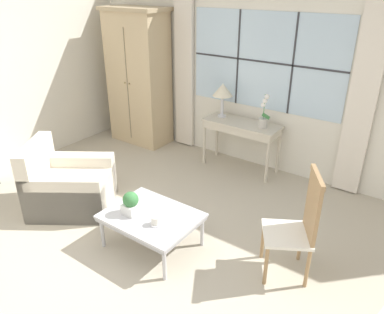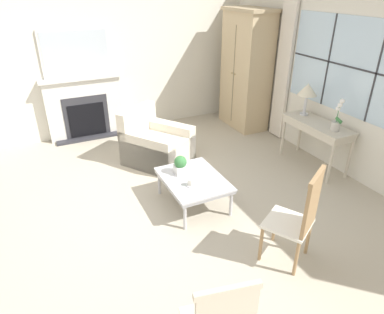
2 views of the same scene
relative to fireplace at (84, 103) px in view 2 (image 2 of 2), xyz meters
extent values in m
plane|color=#B2A893|center=(2.91, 0.32, -0.66)|extent=(14.00, 14.00, 0.00)
cube|color=silver|center=(2.91, 3.35, 0.74)|extent=(7.20, 0.06, 2.80)
cube|color=silver|center=(2.91, 3.32, 0.93)|extent=(2.32, 0.01, 1.34)
cube|color=#2D2D33|center=(2.49, 3.31, 0.93)|extent=(0.02, 0.02, 1.34)
cube|color=#2D2D33|center=(3.33, 3.31, 0.93)|extent=(0.02, 0.02, 1.34)
cube|color=#2D2D33|center=(2.91, 3.31, 0.93)|extent=(2.32, 0.02, 0.02)
cube|color=silver|center=(1.54, 3.27, 0.56)|extent=(0.33, 0.06, 2.41)
cube|color=silver|center=(-0.12, 0.92, 0.74)|extent=(0.06, 7.20, 2.80)
cube|color=#2D2D33|center=(0.08, 0.00, -0.64)|extent=(0.34, 1.22, 0.04)
cube|color=silver|center=(0.00, 0.00, -0.11)|extent=(0.18, 1.35, 1.10)
cube|color=silver|center=(0.03, 0.00, 0.47)|extent=(0.24, 1.43, 0.04)
cube|color=black|center=(0.10, 0.00, -0.30)|extent=(0.02, 0.65, 0.61)
cube|color=#2D2D33|center=(0.09, 0.00, -0.24)|extent=(0.01, 0.81, 0.77)
cube|color=silver|center=(-0.07, 0.00, 0.88)|extent=(0.04, 1.19, 0.83)
cube|color=silver|center=(-0.05, 0.00, 0.88)|extent=(0.01, 1.11, 0.75)
cube|color=tan|center=(0.78, 3.00, 0.43)|extent=(1.01, 0.55, 2.18)
cube|color=tan|center=(0.78, 3.00, 1.55)|extent=(1.09, 0.61, 0.06)
cube|color=#74644C|center=(0.78, 2.72, 0.39)|extent=(0.01, 0.01, 1.83)
sphere|color=#997F4C|center=(0.73, 2.71, 0.43)|extent=(0.03, 0.03, 0.03)
sphere|color=#997F4C|center=(0.83, 2.71, 0.43)|extent=(0.03, 0.03, 0.03)
cube|color=beige|center=(2.76, 3.04, 0.07)|extent=(1.14, 0.45, 0.03)
cube|color=beige|center=(2.76, 3.04, 0.00)|extent=(1.10, 0.43, 0.10)
cylinder|color=beige|center=(2.23, 2.85, -0.30)|extent=(0.04, 0.04, 0.71)
cylinder|color=beige|center=(3.29, 2.85, -0.30)|extent=(0.04, 0.04, 0.71)
cylinder|color=beige|center=(2.23, 3.22, -0.30)|extent=(0.04, 0.04, 0.71)
cylinder|color=beige|center=(3.29, 3.22, -0.30)|extent=(0.04, 0.04, 0.71)
cylinder|color=silver|center=(2.39, 3.08, 0.10)|extent=(0.13, 0.13, 0.02)
cylinder|color=silver|center=(2.39, 3.08, 0.26)|extent=(0.05, 0.05, 0.30)
cone|color=beige|center=(2.39, 3.08, 0.50)|extent=(0.30, 0.30, 0.18)
cylinder|color=#BCB7AD|center=(3.10, 3.02, 0.15)|extent=(0.13, 0.13, 0.13)
cylinder|color=#38753D|center=(3.10, 3.02, 0.39)|extent=(0.01, 0.01, 0.35)
cube|color=#38753D|center=(3.13, 3.02, 0.26)|extent=(0.12, 0.02, 0.08)
sphere|color=white|center=(3.07, 3.03, 0.41)|extent=(0.07, 0.07, 0.07)
sphere|color=white|center=(3.10, 3.03, 0.47)|extent=(0.07, 0.07, 0.07)
sphere|color=white|center=(3.12, 3.03, 0.53)|extent=(0.07, 0.07, 0.07)
cube|color=beige|center=(1.58, 0.85, -0.44)|extent=(1.24, 1.21, 0.45)
cube|color=beige|center=(1.26, 0.63, 0.00)|extent=(0.59, 0.76, 0.43)
cube|color=beige|center=(1.41, 1.10, -0.37)|extent=(0.89, 0.70, 0.59)
cube|color=beige|center=(1.76, 0.59, -0.37)|extent=(0.89, 0.70, 0.59)
cube|color=white|center=(4.22, 1.30, -0.21)|extent=(0.60, 0.60, 0.03)
cube|color=#9E7A51|center=(4.39, 1.40, 0.10)|extent=(0.24, 0.37, 0.59)
cube|color=#9E7A51|center=(4.39, 1.40, 0.42)|extent=(0.25, 0.39, 0.05)
cylinder|color=#9E7A51|center=(4.15, 1.04, -0.44)|extent=(0.04, 0.04, 0.43)
cylinder|color=#9E7A51|center=(3.96, 1.37, -0.44)|extent=(0.04, 0.04, 0.43)
cylinder|color=#9E7A51|center=(4.48, 1.23, -0.44)|extent=(0.04, 0.04, 0.43)
cylinder|color=#9E7A51|center=(4.28, 1.56, -0.44)|extent=(0.04, 0.04, 0.43)
cube|color=beige|center=(5.13, 0.01, 0.38)|extent=(0.12, 0.43, 0.05)
cube|color=#BCBCC1|center=(2.91, 0.85, -0.27)|extent=(0.96, 0.74, 0.03)
cube|color=#A0A0A4|center=(2.91, 0.85, -0.30)|extent=(0.94, 0.72, 0.04)
cylinder|color=#BCBCC1|center=(2.48, 0.53, -0.47)|extent=(0.04, 0.04, 0.37)
cylinder|color=#BCBCC1|center=(3.34, 0.53, -0.47)|extent=(0.04, 0.04, 0.37)
cylinder|color=#BCBCC1|center=(2.48, 1.17, -0.47)|extent=(0.04, 0.04, 0.37)
cylinder|color=#BCBCC1|center=(3.34, 1.17, -0.47)|extent=(0.04, 0.04, 0.37)
cube|color=white|center=(2.72, 0.75, -0.20)|extent=(0.16, 0.16, 0.11)
sphere|color=#38753D|center=(2.72, 0.75, -0.09)|extent=(0.17, 0.17, 0.17)
cylinder|color=silver|center=(3.06, 0.74, -0.25)|extent=(0.13, 0.13, 0.01)
cylinder|color=silver|center=(3.06, 0.74, -0.21)|extent=(0.09, 0.09, 0.08)
cylinder|color=black|center=(3.06, 0.74, -0.16)|extent=(0.00, 0.00, 0.01)
camera|label=1|loc=(5.17, -1.57, 1.98)|focal=35.00mm
camera|label=2|loc=(6.33, -0.80, 2.02)|focal=32.00mm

